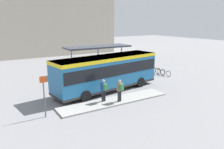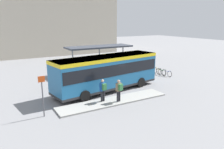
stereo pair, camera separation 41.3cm
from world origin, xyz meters
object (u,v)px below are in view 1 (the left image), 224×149
bicycle_yellow (156,71)px  bicycle_green (160,72)px  city_bus (107,71)px  platform_sign (44,95)px  bicycle_blue (165,73)px  pedestrian_companion (120,89)px  pedestrian_waiting (104,89)px

bicycle_yellow → bicycle_green: bearing=-173.7°
city_bus → platform_sign: size_ratio=3.77×
bicycle_blue → bicycle_yellow: 1.33m
city_bus → pedestrian_companion: city_bus is taller
pedestrian_companion → pedestrian_waiting: bearing=44.8°
pedestrian_waiting → bicycle_blue: bearing=-79.9°
pedestrian_waiting → bicycle_yellow: 11.50m
pedestrian_waiting → pedestrian_companion: (1.05, -0.67, -0.01)m
pedestrian_companion → bicycle_blue: (9.41, 4.59, -0.78)m
city_bus → platform_sign: city_bus is taller
pedestrian_waiting → bicycle_yellow: (10.21, 5.23, -0.75)m
pedestrian_waiting → bicycle_green: pedestrian_waiting is taller
pedestrian_companion → bicycle_green: bearing=-73.0°
city_bus → bicycle_green: 8.73m
pedestrian_waiting → pedestrian_companion: 1.24m
bicycle_green → platform_sign: size_ratio=0.63×
pedestrian_companion → bicycle_blue: 10.50m
pedestrian_waiting → bicycle_blue: (10.46, 3.93, -0.78)m
city_bus → pedestrian_companion: size_ratio=6.00×
bicycle_blue → bicycle_green: (-0.23, 0.65, 0.03)m
pedestrian_companion → platform_sign: 5.70m
bicycle_yellow → pedestrian_companion: bearing=128.4°
city_bus → bicycle_green: city_bus is taller
bicycle_green → city_bus: bearing=-72.7°
bicycle_blue → bicycle_green: bearing=-162.6°
bicycle_green → pedestrian_companion: bearing=-55.9°
bicycle_blue → pedestrian_companion: bearing=-66.3°
city_bus → bicycle_blue: (8.62, 1.27, -1.52)m
bicycle_blue → platform_sign: bearing=-76.8°
bicycle_green → bicycle_yellow: (-0.01, 0.65, -0.00)m
pedestrian_waiting → pedestrian_companion: bearing=-133.0°
city_bus → bicycle_blue: bearing=-0.1°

